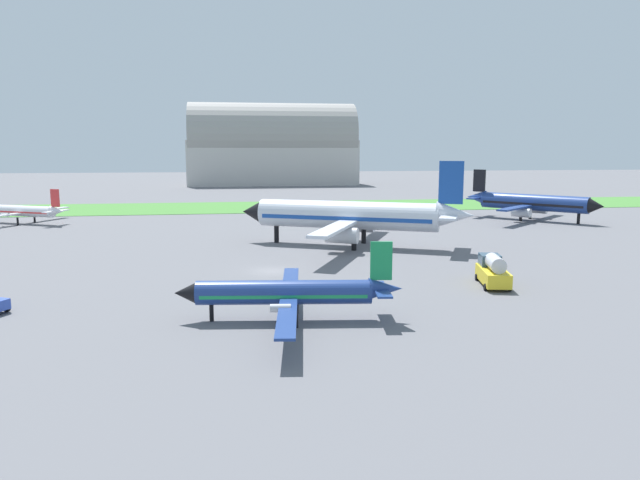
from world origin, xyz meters
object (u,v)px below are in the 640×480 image
(airplane_foreground_turboprop, at_px, (289,292))
(airplane_parked_jet_far, at_px, (531,203))
(airplane_midfield_jet, at_px, (352,216))
(fuel_truck_near_gate, at_px, (493,270))
(airplane_taxiing_turboprop, at_px, (23,211))

(airplane_foreground_turboprop, bearing_deg, airplane_parked_jet_far, -124.85)
(airplane_foreground_turboprop, xyz_separation_m, airplane_midfield_jet, (12.45, 35.22, 2.07))
(airplane_parked_jet_far, height_order, fuel_truck_near_gate, airplane_parked_jet_far)
(airplane_parked_jet_far, relative_size, airplane_midfield_jet, 0.70)
(airplane_parked_jet_far, xyz_separation_m, airplane_taxiing_turboprop, (-97.44, 9.25, -1.07))
(airplane_taxiing_turboprop, bearing_deg, airplane_foreground_turboprop, 148.95)
(airplane_parked_jet_far, bearing_deg, airplane_foreground_turboprop, -82.72)
(airplane_parked_jet_far, xyz_separation_m, airplane_foreground_turboprop, (-53.67, -60.27, -1.13))
(airplane_midfield_jet, bearing_deg, airplane_foreground_turboprop, 95.77)
(airplane_midfield_jet, bearing_deg, airplane_taxiing_turboprop, -6.14)
(airplane_taxiing_turboprop, height_order, fuel_truck_near_gate, airplane_taxiing_turboprop)
(airplane_midfield_jet, xyz_separation_m, fuel_truck_near_gate, (9.55, -26.02, -2.88))
(airplane_parked_jet_far, xyz_separation_m, fuel_truck_near_gate, (-31.67, -51.07, -1.94))
(fuel_truck_near_gate, bearing_deg, airplane_taxiing_turboprop, 60.45)
(airplane_parked_jet_far, distance_m, airplane_foreground_turboprop, 80.71)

